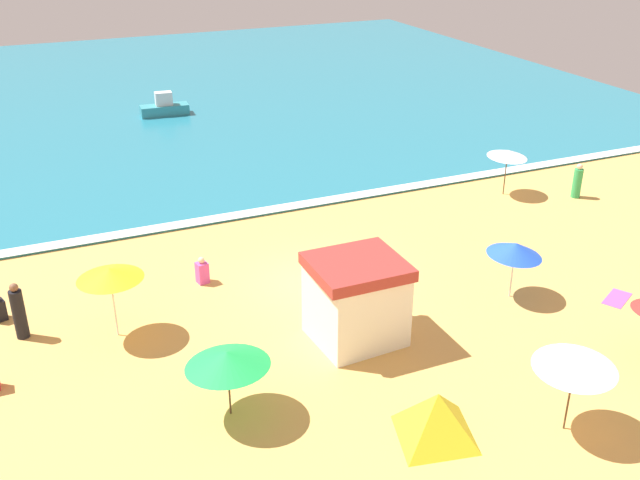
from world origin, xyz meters
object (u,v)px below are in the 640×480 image
(beach_umbrella_2, at_px, (515,249))
(beachgoer_7, at_px, (577,182))
(beach_umbrella_1, at_px, (576,361))
(beachgoer_4, at_px, (19,312))
(beach_umbrella_4, at_px, (110,274))
(small_boat_0, at_px, (164,108))
(beachgoer_2, at_px, (202,271))
(lifeguard_cabana, at_px, (356,300))
(beach_umbrella_0, at_px, (227,359))
(beach_umbrella_3, at_px, (508,154))
(beach_tent, at_px, (437,415))

(beach_umbrella_2, relative_size, beachgoer_7, 1.63)
(beach_umbrella_1, relative_size, beachgoer_4, 1.52)
(beach_umbrella_4, distance_m, small_boat_0, 24.29)
(beach_umbrella_4, relative_size, beachgoer_2, 2.42)
(lifeguard_cabana, relative_size, beach_umbrella_0, 0.99)
(beach_umbrella_0, relative_size, beachgoer_2, 2.76)
(beachgoer_2, relative_size, beachgoer_7, 0.63)
(beach_umbrella_2, bearing_deg, beach_umbrella_3, 55.03)
(beach_umbrella_1, xyz_separation_m, beachgoer_4, (-12.17, 9.82, -1.16))
(beach_umbrella_2, relative_size, small_boat_0, 0.87)
(beach_umbrella_4, xyz_separation_m, beach_tent, (6.43, -7.74, -1.47))
(beach_umbrella_4, bearing_deg, beachgoer_7, 9.21)
(beach_umbrella_0, height_order, beach_umbrella_2, beach_umbrella_2)
(beach_umbrella_1, xyz_separation_m, beach_umbrella_3, (8.17, 13.66, -0.13))
(beach_umbrella_3, distance_m, beachgoer_2, 14.78)
(small_boat_0, bearing_deg, beach_umbrella_3, -59.03)
(beachgoer_7, height_order, small_boat_0, beachgoer_7)
(lifeguard_cabana, height_order, beach_umbrella_4, lifeguard_cabana)
(beach_umbrella_3, height_order, beach_umbrella_4, beach_umbrella_4)
(lifeguard_cabana, bearing_deg, small_boat_0, 89.82)
(beach_umbrella_0, height_order, beachgoer_7, beach_umbrella_0)
(beach_umbrella_0, xyz_separation_m, beach_umbrella_3, (15.65, 9.79, 0.20))
(beach_umbrella_3, height_order, small_boat_0, beach_umbrella_3)
(lifeguard_cabana, xyz_separation_m, beachgoer_4, (-9.18, 4.04, -0.47))
(beach_umbrella_2, bearing_deg, beachgoer_7, 37.10)
(beach_umbrella_0, xyz_separation_m, beach_umbrella_4, (-2.04, 4.92, 0.41))
(beach_umbrella_1, xyz_separation_m, beach_umbrella_2, (2.82, 6.01, -0.28))
(beachgoer_2, bearing_deg, beach_umbrella_2, -28.67)
(beachgoer_4, bearing_deg, lifeguard_cabana, -23.74)
(lifeguard_cabana, bearing_deg, beach_umbrella_4, 155.30)
(beach_umbrella_0, xyz_separation_m, small_boat_0, (4.58, 28.24, -1.13))
(beach_umbrella_0, bearing_deg, beach_umbrella_4, 112.55)
(lifeguard_cabana, bearing_deg, beach_umbrella_1, -62.64)
(beach_umbrella_4, relative_size, beachgoer_7, 1.51)
(lifeguard_cabana, relative_size, beach_umbrella_1, 0.95)
(beach_umbrella_0, bearing_deg, beachgoer_7, 24.14)
(beach_umbrella_1, bearing_deg, beachgoer_7, 48.07)
(lifeguard_cabana, distance_m, beachgoer_4, 10.04)
(beachgoer_7, bearing_deg, lifeguard_cabana, -155.51)
(lifeguard_cabana, height_order, beach_tent, lifeguard_cabana)
(beach_umbrella_2, distance_m, beachgoer_4, 15.49)
(beach_umbrella_1, height_order, small_boat_0, beach_umbrella_1)
(beach_umbrella_1, bearing_deg, beachgoer_2, 119.79)
(beach_umbrella_2, height_order, beach_umbrella_4, beach_umbrella_4)
(beach_umbrella_2, bearing_deg, lifeguard_cabana, -177.75)
(beach_umbrella_0, relative_size, beach_umbrella_4, 1.14)
(beachgoer_4, height_order, beachgoer_7, beachgoer_4)
(lifeguard_cabana, bearing_deg, beach_umbrella_0, -156.93)
(beachgoer_4, distance_m, small_boat_0, 24.14)
(beach_umbrella_1, relative_size, beach_umbrella_3, 1.15)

